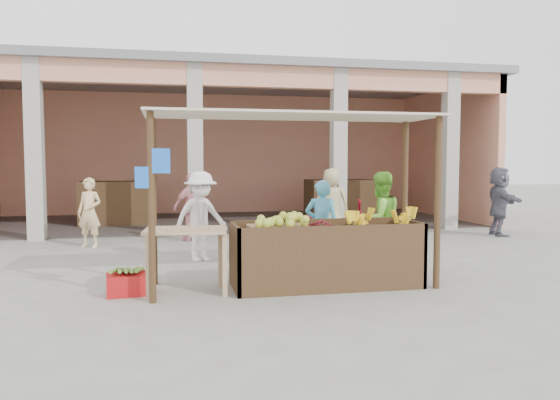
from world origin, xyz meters
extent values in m
plane|color=slate|center=(0.00, 0.00, 0.00)|extent=(60.00, 60.00, 0.00)
cube|color=#E89C79|center=(0.00, 11.40, 2.00)|extent=(14.00, 0.20, 4.00)
cube|color=#E89C79|center=(6.90, 8.50, 2.00)|extent=(0.20, 6.00, 4.00)
cube|color=#E89C79|center=(0.00, 5.65, 3.75)|extent=(14.00, 0.30, 0.50)
cube|color=slate|center=(0.00, 8.50, 4.10)|extent=(14.40, 6.40, 0.20)
cube|color=#B0ABA1|center=(-4.50, 5.65, 2.00)|extent=(0.35, 0.35, 4.00)
cube|color=#B0ABA1|center=(-1.00, 5.65, 2.00)|extent=(0.35, 0.35, 4.00)
cube|color=#B0ABA1|center=(2.50, 5.65, 2.00)|extent=(0.35, 0.35, 4.00)
cube|color=#B0ABA1|center=(5.50, 5.65, 2.00)|extent=(0.35, 0.35, 4.00)
cube|color=#472F1C|center=(-3.00, 8.50, 0.60)|extent=(2.00, 1.20, 1.20)
cube|color=#472F1C|center=(3.50, 8.50, 0.60)|extent=(2.00, 1.20, 1.20)
cube|color=#472F1C|center=(0.50, 0.00, 0.40)|extent=(2.60, 0.95, 0.80)
cylinder|color=#472F1C|center=(-1.85, -0.45, 1.18)|extent=(0.09, 0.09, 2.35)
cylinder|color=#472F1C|center=(1.95, -0.45, 1.18)|extent=(0.09, 0.09, 2.35)
cylinder|color=#472F1C|center=(-1.85, 0.60, 1.18)|extent=(0.09, 0.09, 2.35)
cylinder|color=#472F1C|center=(1.95, 0.60, 1.18)|extent=(0.09, 0.09, 2.35)
cube|color=beige|center=(0.05, 0.08, 2.37)|extent=(4.00, 1.35, 0.03)
cube|color=blue|center=(-1.73, -0.45, 1.75)|extent=(0.22, 0.08, 0.30)
cube|color=blue|center=(-1.95, -0.45, 1.55)|extent=(0.18, 0.07, 0.26)
cube|color=#97724E|center=(-0.16, 0.01, 0.83)|extent=(0.82, 0.71, 0.06)
ellipsoid|color=gold|center=(-0.16, 0.01, 0.94)|extent=(0.70, 0.61, 0.15)
ellipsoid|color=maroon|center=(0.42, -0.02, 0.88)|extent=(0.49, 0.40, 0.16)
cube|color=tan|center=(-1.43, -0.02, 0.84)|extent=(1.13, 0.81, 0.04)
cube|color=tan|center=(-1.91, -0.32, 0.41)|extent=(0.06, 0.06, 0.82)
cube|color=tan|center=(-0.95, -0.32, 0.41)|extent=(0.06, 0.06, 0.82)
cube|color=tan|center=(-1.91, 0.29, 0.41)|extent=(0.06, 0.06, 0.82)
cube|color=tan|center=(-0.95, 0.29, 0.41)|extent=(0.06, 0.06, 0.82)
cube|color=#B01213|center=(-2.19, 0.04, 0.14)|extent=(0.57, 0.44, 0.28)
ellipsoid|color=maroon|center=(2.46, 5.18, 0.29)|extent=(0.42, 0.42, 0.58)
ellipsoid|color=maroon|center=(2.80, 5.23, 0.29)|extent=(0.42, 0.42, 0.58)
imported|color=#4DB1D5|center=(0.74, 1.03, 0.78)|extent=(0.68, 0.58, 1.55)
imported|color=#80DB3D|center=(1.70, 0.97, 0.83)|extent=(0.90, 0.66, 1.67)
imported|color=maroon|center=(1.26, 2.27, 0.55)|extent=(1.30, 2.22, 1.09)
imported|color=white|center=(-1.09, 2.31, 0.85)|extent=(1.22, 0.95, 1.70)
imported|color=pink|center=(-1.12, 4.84, 0.79)|extent=(1.05, 0.84, 1.59)
imported|color=tan|center=(2.01, 4.61, 0.89)|extent=(0.98, 0.77, 1.77)
imported|color=#535360|center=(6.00, 4.20, 0.85)|extent=(0.98, 1.68, 1.71)
imported|color=#E6BF88|center=(-3.21, 4.34, 0.74)|extent=(0.68, 0.61, 1.48)
camera|label=1|loc=(-1.67, -7.26, 1.74)|focal=35.00mm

